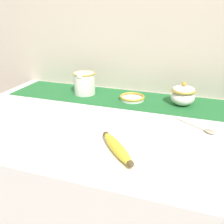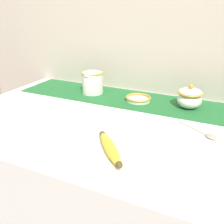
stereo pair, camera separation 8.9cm
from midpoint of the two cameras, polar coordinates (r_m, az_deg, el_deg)
The scene contains 8 objects.
countertop at distance 1.19m, azimuth -1.40°, elevation -21.29°, with size 1.28×0.75×0.86m, color silver.
back_wall at distance 1.23m, azimuth 5.02°, elevation 20.11°, with size 2.08×0.04×2.40m, color beige.
table_runner at distance 1.15m, azimuth 2.55°, elevation 2.85°, with size 1.18×0.25×0.00m, color #236B33.
cream_pitcher at distance 1.22m, azimuth -8.39°, elevation 6.67°, with size 0.11×0.13×0.11m.
sugar_bowl at distance 1.10m, azimuth 13.71°, elevation 3.78°, with size 0.10×0.10×0.10m.
small_dish at distance 1.14m, azimuth 2.25°, elevation 3.25°, with size 0.11×0.11×0.02m.
banana at distance 0.73m, azimuth -2.38°, elevation -8.24°, with size 0.15×0.16×0.03m.
spoon at distance 0.90m, azimuth 18.37°, elevation -4.13°, with size 0.15×0.11×0.01m.
Camera 1 is at (0.26, -0.81, 1.26)m, focal length 40.00 mm.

